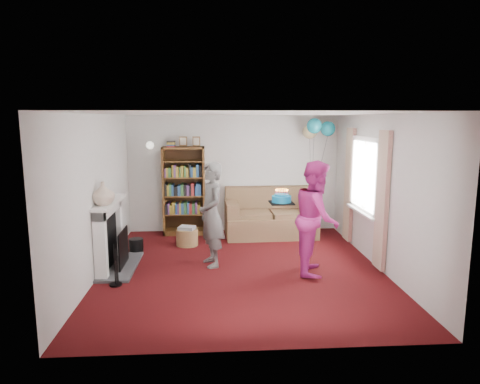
{
  "coord_description": "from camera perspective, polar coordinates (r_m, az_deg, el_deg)",
  "views": [
    {
      "loc": [
        -0.46,
        -6.65,
        2.42
      ],
      "look_at": [
        0.01,
        0.6,
        1.17
      ],
      "focal_mm": 32.0,
      "sensor_mm": 36.0,
      "label": 1
    }
  ],
  "objects": [
    {
      "name": "fireplace",
      "position": [
        7.29,
        -16.58,
        -5.87
      ],
      "size": [
        0.55,
        1.8,
        1.12
      ],
      "color": "#3F3F42",
      "rests_on": "ground"
    },
    {
      "name": "person_magenta",
      "position": [
        6.82,
        10.18,
        -3.35
      ],
      "size": [
        0.86,
        1.0,
        1.79
      ],
      "primitive_type": "imported",
      "rotation": [
        0.0,
        0.0,
        1.34
      ],
      "color": "#BC257E",
      "rests_on": "ground"
    },
    {
      "name": "birthday_cake",
      "position": [
        6.8,
        5.55,
        -0.95
      ],
      "size": [
        0.37,
        0.37,
        0.22
      ],
      "rotation": [
        0.0,
        0.0,
        0.03
      ],
      "color": "black",
      "rests_on": "ground"
    },
    {
      "name": "wall_sconce",
      "position": [
        9.13,
        -11.91,
        6.13
      ],
      "size": [
        0.16,
        0.23,
        0.16
      ],
      "color": "gold",
      "rests_on": "ground"
    },
    {
      "name": "ceiling",
      "position": [
        6.67,
        0.23,
        10.45
      ],
      "size": [
        4.5,
        5.0,
        0.01
      ],
      "primitive_type": "cube",
      "color": "white",
      "rests_on": "wall_back"
    },
    {
      "name": "person_striped",
      "position": [
        7.06,
        -3.84,
        -3.02
      ],
      "size": [
        0.58,
        0.73,
        1.73
      ],
      "primitive_type": "imported",
      "rotation": [
        0.0,
        0.0,
        -1.27
      ],
      "color": "black",
      "rests_on": "ground"
    },
    {
      "name": "wall_left",
      "position": [
        6.99,
        -18.59,
        -0.42
      ],
      "size": [
        0.02,
        5.0,
        2.5
      ],
      "primitive_type": "cube",
      "color": "silver",
      "rests_on": "ground"
    },
    {
      "name": "mantel_vase",
      "position": [
        6.81,
        -17.8,
        -0.19
      ],
      "size": [
        0.43,
        0.43,
        0.36
      ],
      "primitive_type": "imported",
      "rotation": [
        0.0,
        0.0,
        -0.32
      ],
      "color": "beige",
      "rests_on": "fireplace"
    },
    {
      "name": "ground",
      "position": [
        7.1,
        0.21,
        -10.22
      ],
      "size": [
        5.0,
        5.0,
        0.0
      ],
      "primitive_type": "plane",
      "color": "#35080B",
      "rests_on": "ground"
    },
    {
      "name": "window_bay",
      "position": [
        7.82,
        16.24,
        0.38
      ],
      "size": [
        0.14,
        2.02,
        2.2
      ],
      "color": "white",
      "rests_on": "ground"
    },
    {
      "name": "bookcase",
      "position": [
        9.1,
        -7.46,
        0.09
      ],
      "size": [
        0.88,
        0.42,
        2.06
      ],
      "color": "#472B14",
      "rests_on": "ground"
    },
    {
      "name": "wicker_basket",
      "position": [
        8.38,
        -7.06,
        -5.92
      ],
      "size": [
        0.42,
        0.42,
        0.38
      ],
      "rotation": [
        0.0,
        0.0,
        -0.32
      ],
      "color": "#9B7048",
      "rests_on": "ground"
    },
    {
      "name": "balloons",
      "position": [
        9.03,
        10.27,
        8.3
      ],
      "size": [
        0.64,
        0.69,
        1.74
      ],
      "color": "#3F3F3F",
      "rests_on": "ground"
    },
    {
      "name": "wall_right",
      "position": [
        7.28,
        18.25,
        -0.02
      ],
      "size": [
        0.02,
        5.0,
        2.5
      ],
      "primitive_type": "cube",
      "color": "silver",
      "rests_on": "ground"
    },
    {
      "name": "sofa",
      "position": [
        9.05,
        4.0,
        -3.44
      ],
      "size": [
        1.87,
        0.99,
        0.99
      ],
      "rotation": [
        0.0,
        0.0,
        0.03
      ],
      "color": "olive",
      "rests_on": "ground"
    },
    {
      "name": "wall_back",
      "position": [
        9.25,
        -0.84,
        2.45
      ],
      "size": [
        4.5,
        0.02,
        2.5
      ],
      "primitive_type": "cube",
      "color": "silver",
      "rests_on": "ground"
    }
  ]
}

